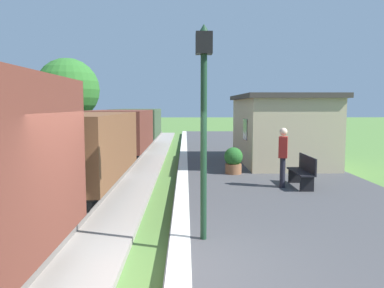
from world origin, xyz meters
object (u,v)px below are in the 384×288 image
object	(u,v)px
station_hut	(280,128)
freight_train	(98,139)
lamp_post_near	(204,93)
potted_planter	(233,160)
person_waiting	(283,155)
bench_near_hut	(303,171)
tree_field_left	(68,90)

from	to	relation	value
station_hut	freight_train	bearing A→B (deg)	-155.42
freight_train	lamp_post_near	bearing A→B (deg)	-62.43
freight_train	station_hut	bearing A→B (deg)	24.58
potted_planter	person_waiting	bearing A→B (deg)	-62.86
freight_train	station_hut	size ratio (longest dim) A/B	4.48
freight_train	bench_near_hut	xyz separation A→B (m)	(6.28, -1.83, -0.76)
station_hut	potted_planter	xyz separation A→B (m)	(-2.25, -2.73, -0.93)
bench_near_hut	lamp_post_near	bearing A→B (deg)	-125.43
station_hut	person_waiting	xyz separation A→B (m)	(-1.11, -4.95, -0.47)
potted_planter	lamp_post_near	distance (m)	6.98
person_waiting	tree_field_left	size ratio (longest dim) A/B	0.33
freight_train	bench_near_hut	size ratio (longest dim) A/B	17.33
freight_train	bench_near_hut	bearing A→B (deg)	-16.26
lamp_post_near	person_waiting	bearing A→B (deg)	60.12
bench_near_hut	potted_planter	world-z (taller)	potted_planter
bench_near_hut	potted_planter	xyz separation A→B (m)	(-1.74, 2.21, 0.00)
person_waiting	potted_planter	distance (m)	2.54
lamp_post_near	station_hut	bearing A→B (deg)	68.81
person_waiting	lamp_post_near	size ratio (longest dim) A/B	0.46
station_hut	bench_near_hut	xyz separation A→B (m)	(-0.52, -4.94, -0.93)
freight_train	lamp_post_near	world-z (taller)	lamp_post_near
lamp_post_near	tree_field_left	xyz separation A→B (m)	(-6.86, 15.16, 0.66)
station_hut	person_waiting	distance (m)	5.10
person_waiting	tree_field_left	world-z (taller)	tree_field_left
freight_train	tree_field_left	world-z (taller)	tree_field_left
person_waiting	potted_planter	bearing A→B (deg)	-46.14
station_hut	bench_near_hut	distance (m)	5.06
station_hut	person_waiting	bearing A→B (deg)	-102.68
lamp_post_near	bench_near_hut	bearing A→B (deg)	54.57
station_hut	bench_near_hut	size ratio (longest dim) A/B	3.87
freight_train	person_waiting	distance (m)	5.98
potted_planter	tree_field_left	xyz separation A→B (m)	(-8.19, 8.63, 2.74)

